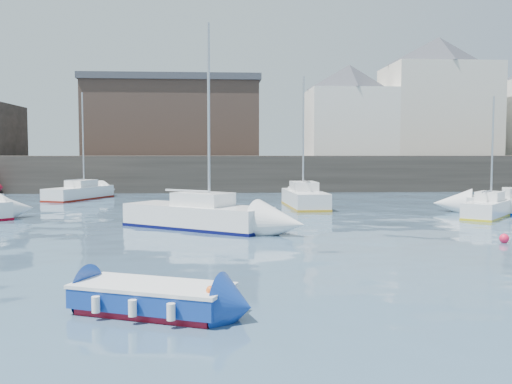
{
  "coord_description": "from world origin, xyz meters",
  "views": [
    {
      "loc": [
        -1.68,
        -13.52,
        3.28
      ],
      "look_at": [
        0.0,
        12.0,
        1.5
      ],
      "focal_mm": 40.0,
      "sensor_mm": 36.0,
      "label": 1
    }
  ],
  "objects": [
    {
      "name": "water",
      "position": [
        0.0,
        0.0,
        0.0
      ],
      "size": [
        220.0,
        220.0,
        0.0
      ],
      "primitive_type": "plane",
      "color": "#2D4760",
      "rests_on": "ground"
    },
    {
      "name": "quay_wall",
      "position": [
        0.0,
        35.0,
        1.5
      ],
      "size": [
        90.0,
        5.0,
        3.0
      ],
      "primitive_type": "cube",
      "color": "#28231E",
      "rests_on": "ground"
    },
    {
      "name": "land_strip",
      "position": [
        0.0,
        53.0,
        1.4
      ],
      "size": [
        90.0,
        32.0,
        2.8
      ],
      "primitive_type": "cube",
      "color": "#28231E",
      "rests_on": "ground"
    },
    {
      "name": "bldg_east_a",
      "position": [
        20.0,
        42.0,
        8.81
      ],
      "size": [
        13.36,
        13.36,
        11.8
      ],
      "color": "beige",
      "rests_on": "land_strip"
    },
    {
      "name": "bldg_east_d",
      "position": [
        11.0,
        41.5,
        7.36
      ],
      "size": [
        11.14,
        11.14,
        8.95
      ],
      "color": "white",
      "rests_on": "land_strip"
    },
    {
      "name": "warehouse",
      "position": [
        -6.0,
        43.0,
        6.62
      ],
      "size": [
        16.4,
        10.4,
        7.6
      ],
      "color": "#3D2D26",
      "rests_on": "land_strip"
    },
    {
      "name": "blue_dinghy",
      "position": [
        -3.03,
        -2.0,
        0.34
      ],
      "size": [
        3.51,
        2.51,
        0.62
      ],
      "color": "maroon",
      "rests_on": "ground"
    },
    {
      "name": "sailboat_b",
      "position": [
        -2.59,
        11.07,
        0.57
      ],
      "size": [
        6.74,
        5.69,
        8.68
      ],
      "color": "white",
      "rests_on": "ground"
    },
    {
      "name": "sailboat_c",
      "position": [
        11.99,
        14.41,
        0.47
      ],
      "size": [
        4.12,
        4.52,
        6.12
      ],
      "color": "white",
      "rests_on": "ground"
    },
    {
      "name": "sailboat_f",
      "position": [
        3.47,
        20.26,
        0.55
      ],
      "size": [
        2.14,
        6.09,
        7.84
      ],
      "color": "white",
      "rests_on": "ground"
    },
    {
      "name": "sailboat_h",
      "position": [
        -11.44,
        27.06,
        0.49
      ],
      "size": [
        4.0,
        6.08,
        7.49
      ],
      "color": "white",
      "rests_on": "ground"
    },
    {
      "name": "buoy_mid",
      "position": [
        8.68,
        6.38,
        0.0
      ],
      "size": [
        0.35,
        0.35,
        0.35
      ],
      "primitive_type": "sphere",
      "color": "#FF1944",
      "rests_on": "ground"
    },
    {
      "name": "buoy_far",
      "position": [
        0.13,
        15.49,
        0.0
      ],
      "size": [
        0.34,
        0.34,
        0.34
      ],
      "primitive_type": "sphere",
      "color": "#FF1944",
      "rests_on": "ground"
    }
  ]
}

